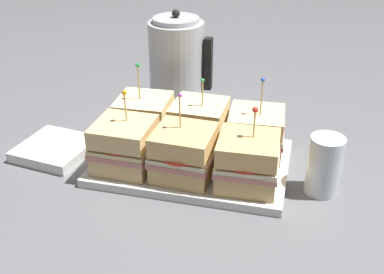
% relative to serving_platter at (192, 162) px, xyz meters
% --- Properties ---
extents(ground_plane, '(6.00, 6.00, 0.00)m').
position_rel_serving_platter_xyz_m(ground_plane, '(0.00, 0.00, -0.01)').
color(ground_plane, slate).
extents(serving_platter, '(0.40, 0.27, 0.02)m').
position_rel_serving_platter_xyz_m(serving_platter, '(0.00, 0.00, 0.00)').
color(serving_platter, silver).
rests_on(serving_platter, ground_plane).
extents(sandwich_front_left, '(0.12, 0.12, 0.17)m').
position_rel_serving_platter_xyz_m(sandwich_front_left, '(-0.13, -0.06, 0.06)').
color(sandwich_front_left, '#DBB77A').
rests_on(sandwich_front_left, serving_platter).
extents(sandwich_front_center, '(0.12, 0.12, 0.17)m').
position_rel_serving_platter_xyz_m(sandwich_front_center, '(-0.00, -0.06, 0.06)').
color(sandwich_front_center, tan).
rests_on(sandwich_front_center, serving_platter).
extents(sandwich_front_right, '(0.12, 0.12, 0.16)m').
position_rel_serving_platter_xyz_m(sandwich_front_right, '(0.13, -0.06, 0.06)').
color(sandwich_front_right, tan).
rests_on(sandwich_front_right, serving_platter).
extents(sandwich_back_left, '(0.12, 0.12, 0.18)m').
position_rel_serving_platter_xyz_m(sandwich_back_left, '(-0.13, 0.06, 0.06)').
color(sandwich_back_left, beige).
rests_on(sandwich_back_left, serving_platter).
extents(sandwich_back_center, '(0.12, 0.12, 0.16)m').
position_rel_serving_platter_xyz_m(sandwich_back_center, '(0.00, 0.06, 0.06)').
color(sandwich_back_center, beige).
rests_on(sandwich_back_center, serving_platter).
extents(sandwich_back_right, '(0.13, 0.13, 0.18)m').
position_rel_serving_platter_xyz_m(sandwich_back_right, '(0.13, 0.06, 0.06)').
color(sandwich_back_right, beige).
rests_on(sandwich_back_right, serving_platter).
extents(kettle_steel, '(0.16, 0.14, 0.26)m').
position_rel_serving_platter_xyz_m(kettle_steel, '(-0.11, 0.29, 0.11)').
color(kettle_steel, '#B7BABF').
rests_on(kettle_steel, ground_plane).
extents(drinking_glass, '(0.07, 0.07, 0.12)m').
position_rel_serving_platter_xyz_m(drinking_glass, '(0.27, -0.03, 0.05)').
color(drinking_glass, silver).
rests_on(drinking_glass, ground_plane).
extents(napkin_stack, '(0.16, 0.16, 0.02)m').
position_rel_serving_platter_xyz_m(napkin_stack, '(-0.31, -0.02, 0.00)').
color(napkin_stack, white).
rests_on(napkin_stack, ground_plane).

